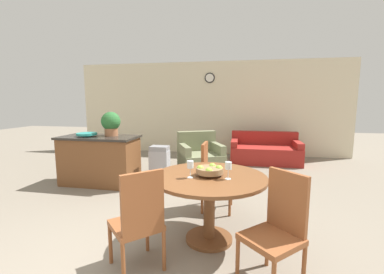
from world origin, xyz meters
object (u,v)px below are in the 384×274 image
(wine_glass_left, at_px, (190,165))
(couch, at_px, (265,152))
(potted_plant, at_px, (111,123))
(armchair, at_px, (200,157))
(dining_table, at_px, (209,191))
(dining_chair_near_right, at_px, (278,225))
(dining_chair_near_left, at_px, (139,218))
(teal_bowl, at_px, (87,134))
(kitchen_island, at_px, (100,160))
(dining_chair_far_side, at_px, (212,174))
(wine_glass_right, at_px, (228,166))
(fruit_bowl, at_px, (210,170))
(trash_bin, at_px, (160,165))

(wine_glass_left, distance_m, couch, 4.33)
(potted_plant, distance_m, couch, 3.90)
(potted_plant, relative_size, armchair, 0.37)
(wine_glass_left, relative_size, couch, 0.11)
(dining_table, distance_m, dining_chair_near_right, 0.87)
(dining_chair_near_left, bearing_deg, dining_table, 5.45)
(dining_table, distance_m, teal_bowl, 2.96)
(kitchen_island, relative_size, couch, 0.84)
(dining_chair_far_side, bearing_deg, wine_glass_right, 17.05)
(dining_chair_near_left, distance_m, dining_chair_near_right, 1.22)
(dining_chair_near_left, bearing_deg, potted_plant, 78.48)
(fruit_bowl, bearing_deg, couch, 77.05)
(wine_glass_right, relative_size, kitchen_island, 0.13)
(wine_glass_left, bearing_deg, potted_plant, 136.09)
(wine_glass_left, bearing_deg, teal_bowl, 144.19)
(dining_chair_near_left, distance_m, wine_glass_left, 0.75)
(teal_bowl, bearing_deg, wine_glass_left, -35.81)
(fruit_bowl, relative_size, kitchen_island, 0.21)
(kitchen_island, xyz_separation_m, teal_bowl, (-0.20, -0.06, 0.50))
(dining_chair_far_side, distance_m, potted_plant, 2.28)
(dining_table, xyz_separation_m, dining_chair_near_right, (0.66, -0.56, -0.06))
(dining_table, distance_m, wine_glass_left, 0.38)
(couch, xyz_separation_m, armchair, (-1.52, -1.06, 0.02))
(dining_chair_near_right, xyz_separation_m, wine_glass_left, (-0.85, 0.44, 0.37))
(trash_bin, xyz_separation_m, armchair, (0.59, 1.13, -0.07))
(dining_table, xyz_separation_m, dining_chair_near_left, (-0.56, -0.66, -0.06))
(dining_table, bearing_deg, wine_glass_left, -148.86)
(dining_table, distance_m, trash_bin, 2.19)
(dining_table, bearing_deg, trash_bin, 122.85)
(dining_table, bearing_deg, dining_chair_near_right, -40.17)
(dining_chair_far_side, bearing_deg, trash_bin, -130.61)
(fruit_bowl, relative_size, wine_glass_right, 1.61)
(trash_bin, bearing_deg, kitchen_island, -168.33)
(dining_chair_near_left, height_order, teal_bowl, teal_bowl)
(dining_chair_far_side, xyz_separation_m, teal_bowl, (-2.42, 0.69, 0.44))
(fruit_bowl, relative_size, trash_bin, 0.41)
(kitchen_island, bearing_deg, teal_bowl, -163.91)
(dining_chair_near_right, height_order, wine_glass_left, dining_chair_near_right)
(dining_chair_far_side, relative_size, couch, 0.57)
(dining_chair_near_left, distance_m, teal_bowl, 2.97)
(trash_bin, bearing_deg, dining_chair_near_right, -52.36)
(couch, height_order, armchair, armchair)
(dining_chair_near_right, xyz_separation_m, trash_bin, (-1.84, 2.39, -0.16))
(dining_chair_far_side, xyz_separation_m, potted_plant, (-2.02, 0.85, 0.64))
(dining_chair_far_side, bearing_deg, kitchen_island, -107.94)
(dining_table, height_order, armchair, armchair)
(fruit_bowl, distance_m, wine_glass_right, 0.23)
(dining_chair_far_side, bearing_deg, couch, 163.07)
(dining_chair_near_right, bearing_deg, kitchen_island, 9.39)
(kitchen_island, distance_m, couch, 4.03)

